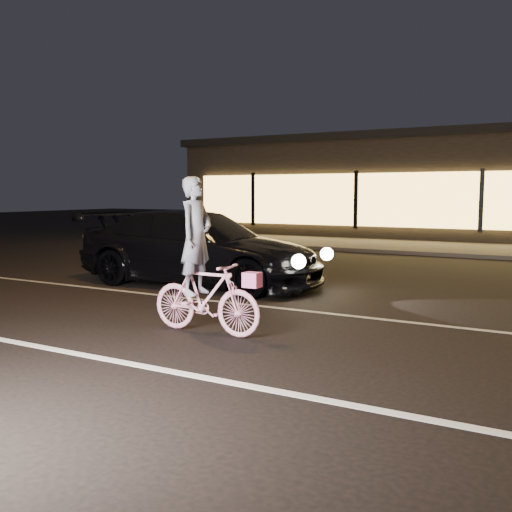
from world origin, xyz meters
The scene contains 7 objects.
ground centered at (0.00, 0.00, 0.00)m, with size 90.00×90.00×0.00m, color black.
lane_stripe_near centered at (0.00, -1.50, 0.00)m, with size 60.00×0.12×0.01m, color silver.
lane_stripe_far centered at (0.00, 2.00, 0.00)m, with size 60.00×0.10×0.01m, color gray.
sidewalk centered at (0.00, 13.00, 0.06)m, with size 30.00×4.00×0.12m, color #383533.
storefront centered at (0.00, 18.97, 2.15)m, with size 25.40×8.42×4.20m.
cyclist centered at (-1.50, 0.04, 0.74)m, with size 1.65×0.57×2.08m.
sedan centered at (-3.84, 3.35, 0.75)m, with size 5.25×2.23×1.50m.
Camera 1 is at (2.72, -6.15, 1.87)m, focal length 40.00 mm.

